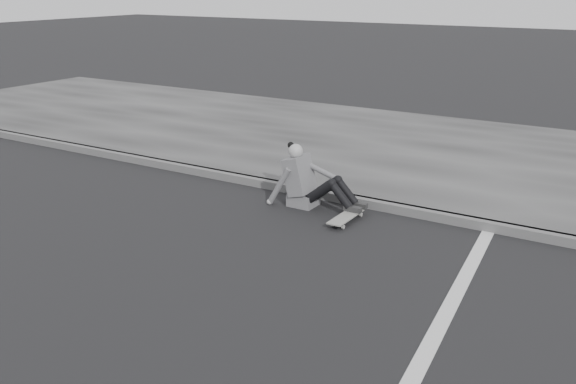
% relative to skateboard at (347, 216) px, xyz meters
% --- Properties ---
extents(ground, '(80.00, 80.00, 0.00)m').
position_rel_skateboard_xyz_m(ground, '(-0.64, -1.92, -0.07)').
color(ground, black).
rests_on(ground, ground).
extents(curb, '(24.00, 0.16, 0.12)m').
position_rel_skateboard_xyz_m(curb, '(-0.64, 0.66, -0.01)').
color(curb, '#4F4F4F').
rests_on(curb, ground).
extents(sidewalk, '(24.00, 6.00, 0.12)m').
position_rel_skateboard_xyz_m(sidewalk, '(-0.64, 3.68, -0.01)').
color(sidewalk, '#363636').
rests_on(sidewalk, ground).
extents(skateboard, '(0.20, 0.78, 0.09)m').
position_rel_skateboard_xyz_m(skateboard, '(0.00, 0.00, 0.00)').
color(skateboard, gray).
rests_on(skateboard, ground).
extents(seated_woman, '(1.38, 0.46, 0.88)m').
position_rel_skateboard_xyz_m(seated_woman, '(-0.73, 0.25, 0.29)').
color(seated_woman, '#57575A').
rests_on(seated_woman, ground).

